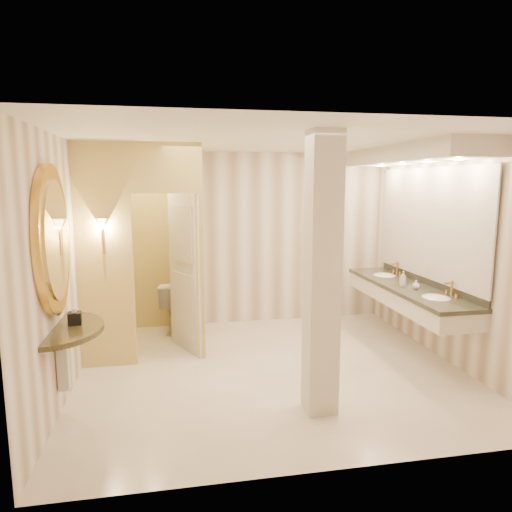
{
  "coord_description": "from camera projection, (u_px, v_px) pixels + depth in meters",
  "views": [
    {
      "loc": [
        -1.12,
        -5.09,
        2.22
      ],
      "look_at": [
        -0.15,
        0.2,
        1.36
      ],
      "focal_mm": 32.0,
      "sensor_mm": 36.0,
      "label": 1
    }
  ],
  "objects": [
    {
      "name": "tissue_box",
      "position": [
        75.0,
        318.0,
        4.39
      ],
      "size": [
        0.13,
        0.13,
        0.12
      ],
      "primitive_type": "cube",
      "rotation": [
        0.0,
        0.0,
        0.12
      ],
      "color": "black",
      "rests_on": "console_shelf"
    },
    {
      "name": "wall_back",
      "position": [
        245.0,
        239.0,
        7.23
      ],
      "size": [
        4.5,
        0.02,
        2.7
      ],
      "primitive_type": "cube",
      "color": "white",
      "rests_on": "floor"
    },
    {
      "name": "wall_front",
      "position": [
        330.0,
        303.0,
        3.34
      ],
      "size": [
        4.5,
        0.02,
        2.7
      ],
      "primitive_type": "cube",
      "color": "white",
      "rests_on": "floor"
    },
    {
      "name": "wall_sconce",
      "position": [
        102.0,
        226.0,
        5.3
      ],
      "size": [
        0.14,
        0.14,
        0.42
      ],
      "color": "#BC7F3C",
      "rests_on": "toilet_closet"
    },
    {
      "name": "toilet_closet",
      "position": [
        173.0,
        247.0,
        6.02
      ],
      "size": [
        1.5,
        1.55,
        2.7
      ],
      "color": "#E9CE79",
      "rests_on": "floor"
    },
    {
      "name": "ceiling",
      "position": [
        272.0,
        140.0,
        5.07
      ],
      "size": [
        4.5,
        4.5,
        0.0
      ],
      "primitive_type": "plane",
      "rotation": [
        3.14,
        0.0,
        0.0
      ],
      "color": "white",
      "rests_on": "wall_back"
    },
    {
      "name": "soap_bottle_c",
      "position": [
        403.0,
        279.0,
        6.0
      ],
      "size": [
        0.09,
        0.09,
        0.2
      ],
      "primitive_type": "imported",
      "rotation": [
        0.0,
        0.0,
        -0.1
      ],
      "color": "#C6B28C",
      "rests_on": "vanity"
    },
    {
      "name": "vanity",
      "position": [
        413.0,
        229.0,
        5.98
      ],
      "size": [
        0.75,
        2.7,
        2.09
      ],
      "color": "beige",
      "rests_on": "floor"
    },
    {
      "name": "soap_bottle_a",
      "position": [
        403.0,
        279.0,
        6.14
      ],
      "size": [
        0.06,
        0.06,
        0.14
      ],
      "primitive_type": "imported",
      "rotation": [
        0.0,
        0.0,
        -0.0
      ],
      "color": "beige",
      "rests_on": "vanity"
    },
    {
      "name": "console_shelf",
      "position": [
        55.0,
        278.0,
        4.23
      ],
      "size": [
        1.07,
        1.07,
        1.99
      ],
      "color": "black",
      "rests_on": "floor"
    },
    {
      "name": "toilet",
      "position": [
        176.0,
        305.0,
        6.94
      ],
      "size": [
        0.54,
        0.81,
        0.77
      ],
      "primitive_type": "imported",
      "rotation": [
        0.0,
        0.0,
        2.99
      ],
      "color": "white",
      "rests_on": "floor"
    },
    {
      "name": "wall_left",
      "position": [
        67.0,
        265.0,
        4.88
      ],
      "size": [
        0.02,
        4.0,
        2.7
      ],
      "primitive_type": "cube",
      "color": "white",
      "rests_on": "floor"
    },
    {
      "name": "wall_right",
      "position": [
        448.0,
        254.0,
        5.68
      ],
      "size": [
        0.02,
        4.0,
        2.7
      ],
      "primitive_type": "cube",
      "color": "white",
      "rests_on": "floor"
    },
    {
      "name": "pillar",
      "position": [
        322.0,
        276.0,
        4.32
      ],
      "size": [
        0.3,
        0.3,
        2.7
      ],
      "primitive_type": "cube",
      "color": "beige",
      "rests_on": "floor"
    },
    {
      "name": "floor",
      "position": [
        271.0,
        369.0,
        5.5
      ],
      "size": [
        4.5,
        4.5,
        0.0
      ],
      "primitive_type": "plane",
      "color": "white",
      "rests_on": "ground"
    },
    {
      "name": "soap_bottle_b",
      "position": [
        416.0,
        285.0,
        5.85
      ],
      "size": [
        0.1,
        0.1,
        0.12
      ],
      "primitive_type": "imported",
      "rotation": [
        0.0,
        0.0,
        0.11
      ],
      "color": "silver",
      "rests_on": "vanity"
    }
  ]
}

